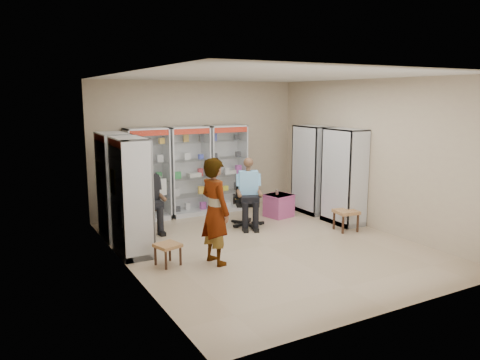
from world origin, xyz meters
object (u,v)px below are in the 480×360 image
cabinet_left_far (115,186)px  woven_stool_b (168,254)px  pink_trunk (279,206)px  standing_man (215,211)px  cabinet_right_far (312,170)px  cabinet_back_left (147,175)px  cabinet_left_near (131,197)px  wooden_chair (148,207)px  woven_stool_a (346,220)px  cabinet_back_right (226,168)px  cabinet_right_near (344,177)px  office_chair (247,201)px  seated_shopkeeper (248,194)px  cabinet_back_mid (189,171)px

cabinet_left_far → woven_stool_b: cabinet_left_far is taller
pink_trunk → standing_man: (-2.53, -1.98, 0.61)m
cabinet_right_far → cabinet_left_far: size_ratio=1.00×
cabinet_back_left → cabinet_left_near: same height
wooden_chair → standing_man: standing_man is taller
woven_stool_a → cabinet_left_near: bearing=170.8°
cabinet_back_right → wooden_chair: cabinet_back_right is taller
cabinet_left_near → woven_stool_b: cabinet_left_near is taller
cabinet_right_near → office_chair: (-1.87, 0.83, -0.47)m
wooden_chair → woven_stool_b: 2.14m
cabinet_right_near → wooden_chair: cabinet_right_near is taller
office_chair → pink_trunk: office_chair is taller
seated_shopkeeper → standing_man: size_ratio=0.78×
cabinet_left_near → seated_shopkeeper: 2.67m
wooden_chair → office_chair: (1.91, -0.67, 0.06)m
cabinet_back_right → woven_stool_b: cabinet_back_right is taller
cabinet_right_far → wooden_chair: cabinet_right_far is taller
cabinet_back_left → woven_stool_a: bearing=-40.2°
cabinet_back_right → cabinet_left_far: same height
pink_trunk → cabinet_back_left: bearing=157.0°
cabinet_back_left → cabinet_right_near: bearing=-32.3°
cabinet_right_near → standing_man: size_ratio=1.16×
cabinet_right_far → cabinet_left_far: bearing=87.4°
cabinet_back_right → woven_stool_a: 3.10m
cabinet_back_left → woven_stool_b: size_ratio=5.65×
cabinet_right_far → woven_stool_a: 1.79m
standing_man → woven_stool_a: bearing=-91.8°
cabinet_right_far → woven_stool_b: size_ratio=5.65×
cabinet_back_right → woven_stool_b: (-2.50, -2.82, -0.82)m
woven_stool_a → cabinet_left_far: bearing=156.8°
pink_trunk → woven_stool_a: 1.68m
cabinet_right_near → woven_stool_a: cabinet_right_near is taller
woven_stool_a → woven_stool_b: 3.80m
cabinet_back_left → cabinet_back_right: (1.90, 0.00, 0.00)m
cabinet_back_left → standing_man: size_ratio=1.16×
cabinet_back_left → cabinet_back_mid: bearing=0.0°
woven_stool_b → cabinet_left_near: bearing=112.6°
cabinet_right_near → woven_stool_b: 4.25m
cabinet_back_mid → woven_stool_a: bearing=-50.2°
cabinet_back_right → standing_man: bearing=-120.0°
standing_man → office_chair: bearing=-51.5°
seated_shopkeeper → cabinet_left_near: bearing=-145.0°
cabinet_left_far → woven_stool_a: (4.13, -1.77, -0.79)m
office_chair → pink_trunk: bearing=38.6°
cabinet_right_far → cabinet_left_near: 4.55m
office_chair → woven_stool_b: 2.69m
cabinet_back_left → standing_man: (0.11, -3.10, -0.14)m
cabinet_back_right → cabinet_right_far: same height
standing_man → wooden_chair: bearing=-0.4°
cabinet_back_left → woven_stool_a: (3.20, -2.70, -0.79)m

